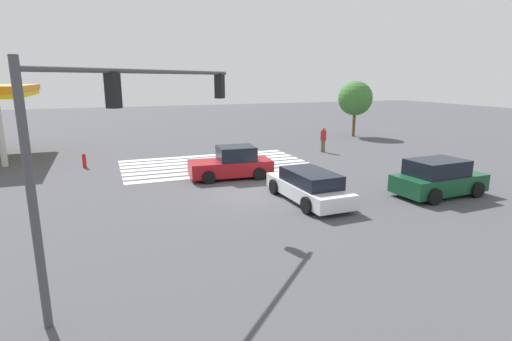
{
  "coord_description": "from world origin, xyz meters",
  "views": [
    {
      "loc": [
        6.35,
        16.39,
        5.16
      ],
      "look_at": [
        0.0,
        0.0,
        1.08
      ],
      "focal_mm": 28.0,
      "sensor_mm": 36.0,
      "label": 1
    }
  ],
  "objects_px": {
    "car_1": "(309,186)",
    "pedestrian": "(323,138)",
    "fire_hydrant": "(84,160)",
    "car_0": "(438,178)",
    "tree_corner_b": "(355,98)",
    "car_2": "(232,164)",
    "traffic_signal_mast": "(123,120)"
  },
  "relations": [
    {
      "from": "traffic_signal_mast",
      "to": "tree_corner_b",
      "type": "relative_size",
      "value": 1.19
    },
    {
      "from": "car_1",
      "to": "pedestrian",
      "type": "relative_size",
      "value": 2.71
    },
    {
      "from": "car_0",
      "to": "tree_corner_b",
      "type": "bearing_deg",
      "value": 63.84
    },
    {
      "from": "pedestrian",
      "to": "tree_corner_b",
      "type": "xyz_separation_m",
      "value": [
        -6.66,
        -5.94,
        2.4
      ]
    },
    {
      "from": "fire_hydrant",
      "to": "car_1",
      "type": "bearing_deg",
      "value": 130.82
    },
    {
      "from": "car_0",
      "to": "tree_corner_b",
      "type": "height_order",
      "value": "tree_corner_b"
    },
    {
      "from": "car_0",
      "to": "tree_corner_b",
      "type": "distance_m",
      "value": 18.93
    },
    {
      "from": "car_1",
      "to": "car_2",
      "type": "bearing_deg",
      "value": 17.42
    },
    {
      "from": "car_1",
      "to": "fire_hydrant",
      "type": "height_order",
      "value": "car_1"
    },
    {
      "from": "tree_corner_b",
      "to": "fire_hydrant",
      "type": "distance_m",
      "value": 23.2
    },
    {
      "from": "car_1",
      "to": "fire_hydrant",
      "type": "distance_m",
      "value": 14.02
    },
    {
      "from": "tree_corner_b",
      "to": "fire_hydrant",
      "type": "height_order",
      "value": "tree_corner_b"
    },
    {
      "from": "car_0",
      "to": "car_1",
      "type": "relative_size",
      "value": 0.88
    },
    {
      "from": "car_2",
      "to": "tree_corner_b",
      "type": "distance_m",
      "value": 18.65
    },
    {
      "from": "pedestrian",
      "to": "fire_hydrant",
      "type": "xyz_separation_m",
      "value": [
        15.73,
        -0.65,
        -0.57
      ]
    },
    {
      "from": "car_1",
      "to": "pedestrian",
      "type": "height_order",
      "value": "pedestrian"
    },
    {
      "from": "car_1",
      "to": "pedestrian",
      "type": "xyz_separation_m",
      "value": [
        -6.57,
        -9.96,
        0.34
      ]
    },
    {
      "from": "traffic_signal_mast",
      "to": "car_0",
      "type": "bearing_deg",
      "value": -33.88
    },
    {
      "from": "car_0",
      "to": "pedestrian",
      "type": "relative_size",
      "value": 2.38
    },
    {
      "from": "car_2",
      "to": "traffic_signal_mast",
      "type": "bearing_deg",
      "value": 62.19
    },
    {
      "from": "car_2",
      "to": "pedestrian",
      "type": "relative_size",
      "value": 2.48
    },
    {
      "from": "pedestrian",
      "to": "tree_corner_b",
      "type": "relative_size",
      "value": 0.36
    },
    {
      "from": "car_0",
      "to": "traffic_signal_mast",
      "type": "bearing_deg",
      "value": -171.76
    },
    {
      "from": "car_2",
      "to": "car_1",
      "type": "bearing_deg",
      "value": 113.46
    },
    {
      "from": "traffic_signal_mast",
      "to": "fire_hydrant",
      "type": "bearing_deg",
      "value": 51.46
    },
    {
      "from": "traffic_signal_mast",
      "to": "tree_corner_b",
      "type": "distance_m",
      "value": 28.72
    },
    {
      "from": "traffic_signal_mast",
      "to": "car_1",
      "type": "bearing_deg",
      "value": -17.31
    },
    {
      "from": "car_0",
      "to": "car_2",
      "type": "bearing_deg",
      "value": 136.64
    },
    {
      "from": "pedestrian",
      "to": "fire_hydrant",
      "type": "relative_size",
      "value": 2.07
    },
    {
      "from": "car_1",
      "to": "pedestrian",
      "type": "bearing_deg",
      "value": -35.09
    },
    {
      "from": "car_0",
      "to": "fire_hydrant",
      "type": "bearing_deg",
      "value": 138.58
    },
    {
      "from": "car_2",
      "to": "pedestrian",
      "type": "height_order",
      "value": "pedestrian"
    }
  ]
}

